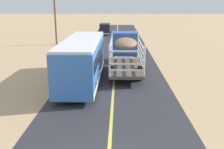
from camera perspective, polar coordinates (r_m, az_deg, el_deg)
livestock_truck at (r=24.19m, az=2.82°, el=5.97°), size 2.53×9.70×3.02m
bus at (r=19.35m, az=-6.42°, el=3.29°), size 2.54×10.00×3.21m
car_far at (r=48.35m, az=-1.54°, el=10.03°), size 1.90×4.62×1.93m
power_pole_mid at (r=37.41m, az=-12.36°, el=13.49°), size 2.20×0.24×8.70m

